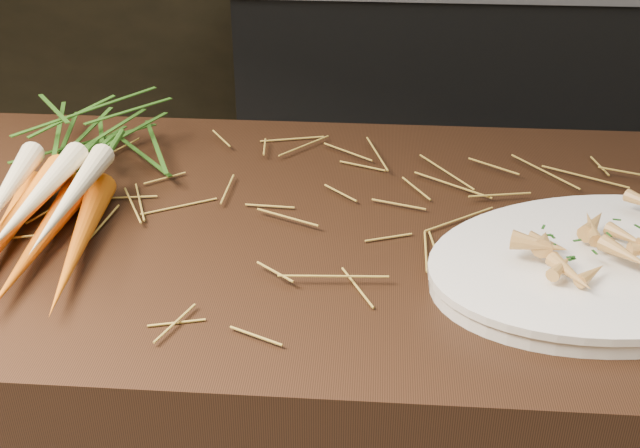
% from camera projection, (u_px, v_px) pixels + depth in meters
% --- Properties ---
extents(back_counter, '(1.82, 0.62, 0.84)m').
position_uv_depth(back_counter, '(494.00, 87.00, 2.92)').
color(back_counter, black).
rests_on(back_counter, ground).
extents(straw_bedding, '(1.40, 0.60, 0.02)m').
position_uv_depth(straw_bedding, '(465.00, 222.00, 1.07)').
color(straw_bedding, olive).
rests_on(straw_bedding, main_counter).
extents(root_veg_bunch, '(0.20, 0.58, 0.11)m').
position_uv_depth(root_veg_bunch, '(77.00, 161.00, 1.14)').
color(root_veg_bunch, orange).
rests_on(root_veg_bunch, main_counter).
extents(serving_platter, '(0.53, 0.43, 0.02)m').
position_uv_depth(serving_platter, '(612.00, 269.00, 0.97)').
color(serving_platter, white).
rests_on(serving_platter, main_counter).
extents(roasted_veg_heap, '(0.26, 0.22, 0.05)m').
position_uv_depth(roasted_veg_heap, '(618.00, 242.00, 0.95)').
color(roasted_veg_heap, '#A16B34').
rests_on(roasted_veg_heap, serving_platter).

